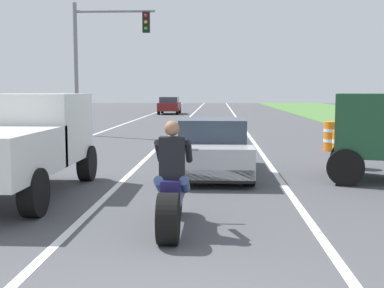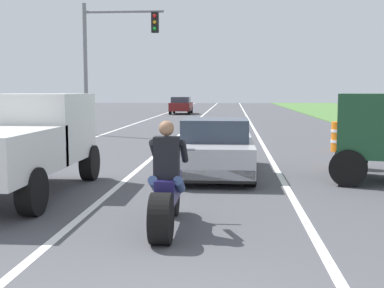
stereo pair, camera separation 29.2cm
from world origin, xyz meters
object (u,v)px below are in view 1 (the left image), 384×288
object	(u,v)px
construction_barrel_nearest	(343,149)
construction_barrel_mid	(332,136)
distant_car_far_ahead	(169,105)
traffic_light_mast_near	(99,49)
motorcycle_with_rider	(172,192)
sports_car_silver	(213,149)
pickup_truck_left_lane_white	(19,139)

from	to	relation	value
construction_barrel_nearest	construction_barrel_mid	xyz separation A→B (m)	(0.56, 3.78, 0.00)
construction_barrel_nearest	distant_car_far_ahead	distance (m)	31.61
traffic_light_mast_near	construction_barrel_nearest	world-z (taller)	traffic_light_mast_near
motorcycle_with_rider	sports_car_silver	distance (m)	5.17
traffic_light_mast_near	distant_car_far_ahead	world-z (taller)	traffic_light_mast_near
pickup_truck_left_lane_white	distant_car_far_ahead	world-z (taller)	pickup_truck_left_lane_white
construction_barrel_nearest	distant_car_far_ahead	xyz separation A→B (m)	(-7.55, 30.70, 0.27)
traffic_light_mast_near	construction_barrel_mid	bearing A→B (deg)	-31.49
motorcycle_with_rider	construction_barrel_nearest	world-z (taller)	motorcycle_with_rider
motorcycle_with_rider	construction_barrel_nearest	distance (m)	7.50
sports_car_silver	traffic_light_mast_near	bearing A→B (deg)	116.24
pickup_truck_left_lane_white	distant_car_far_ahead	bearing A→B (deg)	90.60
traffic_light_mast_near	distant_car_far_ahead	size ratio (longest dim) A/B	1.50
traffic_light_mast_near	distant_car_far_ahead	bearing A→B (deg)	86.86
sports_car_silver	motorcycle_with_rider	bearing A→B (deg)	-95.96
pickup_truck_left_lane_white	traffic_light_mast_near	world-z (taller)	traffic_light_mast_near
distant_car_far_ahead	construction_barrel_nearest	bearing A→B (deg)	-76.18
distant_car_far_ahead	construction_barrel_mid	bearing A→B (deg)	-73.23
motorcycle_with_rider	pickup_truck_left_lane_white	xyz separation A→B (m)	(-3.19, 2.37, 0.51)
construction_barrel_mid	pickup_truck_left_lane_white	bearing A→B (deg)	-134.93
construction_barrel_mid	sports_car_silver	bearing A→B (deg)	-128.86
construction_barrel_mid	distant_car_far_ahead	xyz separation A→B (m)	(-8.11, 26.92, 0.27)
construction_barrel_nearest	construction_barrel_mid	world-z (taller)	same
pickup_truck_left_lane_white	traffic_light_mast_near	distance (m)	13.83
pickup_truck_left_lane_white	motorcycle_with_rider	bearing A→B (deg)	-36.56
traffic_light_mast_near	motorcycle_with_rider	bearing A→B (deg)	-73.37
motorcycle_with_rider	traffic_light_mast_near	world-z (taller)	traffic_light_mast_near
motorcycle_with_rider	distant_car_far_ahead	bearing A→B (deg)	95.48
sports_car_silver	construction_barrel_nearest	size ratio (longest dim) A/B	4.30
traffic_light_mast_near	sports_car_silver	bearing A→B (deg)	-63.76
motorcycle_with_rider	distant_car_far_ahead	distance (m)	37.22
sports_car_silver	construction_barrel_mid	xyz separation A→B (m)	(4.02, 4.99, -0.13)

